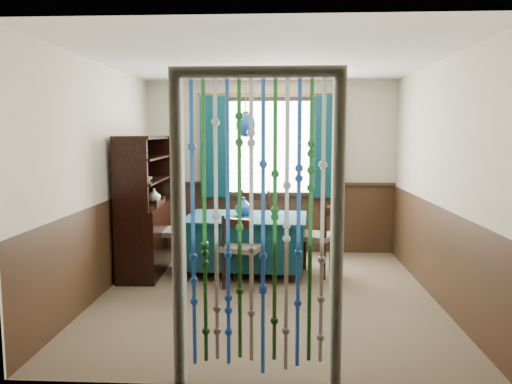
# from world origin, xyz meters

# --- Properties ---
(floor) EXTENTS (4.00, 4.00, 0.00)m
(floor) POSITION_xyz_m (0.00, 0.00, 0.00)
(floor) COLOR brown
(floor) RESTS_ON ground
(ceiling) EXTENTS (4.00, 4.00, 0.00)m
(ceiling) POSITION_xyz_m (0.00, 0.00, 2.50)
(ceiling) COLOR silver
(ceiling) RESTS_ON ground
(wall_back) EXTENTS (3.60, 0.00, 3.60)m
(wall_back) POSITION_xyz_m (0.00, 2.00, 1.25)
(wall_back) COLOR beige
(wall_back) RESTS_ON ground
(wall_front) EXTENTS (3.60, 0.00, 3.60)m
(wall_front) POSITION_xyz_m (0.00, -2.00, 1.25)
(wall_front) COLOR beige
(wall_front) RESTS_ON ground
(wall_left) EXTENTS (0.00, 4.00, 4.00)m
(wall_left) POSITION_xyz_m (-1.80, 0.00, 1.25)
(wall_left) COLOR beige
(wall_left) RESTS_ON ground
(wall_right) EXTENTS (0.00, 4.00, 4.00)m
(wall_right) POSITION_xyz_m (1.80, 0.00, 1.25)
(wall_right) COLOR beige
(wall_right) RESTS_ON ground
(wainscot_back) EXTENTS (3.60, 0.00, 3.60)m
(wainscot_back) POSITION_xyz_m (0.00, 1.99, 0.50)
(wainscot_back) COLOR #372315
(wainscot_back) RESTS_ON ground
(wainscot_front) EXTENTS (3.60, 0.00, 3.60)m
(wainscot_front) POSITION_xyz_m (0.00, -1.99, 0.50)
(wainscot_front) COLOR #372315
(wainscot_front) RESTS_ON ground
(wainscot_left) EXTENTS (0.00, 4.00, 4.00)m
(wainscot_left) POSITION_xyz_m (-1.79, 0.00, 0.50)
(wainscot_left) COLOR #372315
(wainscot_left) RESTS_ON ground
(wainscot_right) EXTENTS (0.00, 4.00, 4.00)m
(wainscot_right) POSITION_xyz_m (1.79, 0.00, 0.50)
(wainscot_right) COLOR #372315
(wainscot_right) RESTS_ON ground
(window) EXTENTS (1.32, 0.12, 1.42)m
(window) POSITION_xyz_m (0.00, 1.95, 1.55)
(window) COLOR black
(window) RESTS_ON wall_back
(doorway) EXTENTS (1.16, 0.12, 2.18)m
(doorway) POSITION_xyz_m (0.00, -1.94, 1.05)
(doorway) COLOR silver
(doorway) RESTS_ON ground
(dining_table) EXTENTS (1.55, 1.12, 0.72)m
(dining_table) POSITION_xyz_m (-0.28, 0.85, 0.42)
(dining_table) COLOR #0B3038
(dining_table) RESTS_ON floor
(chair_near) EXTENTS (0.51, 0.50, 0.84)m
(chair_near) POSITION_xyz_m (-0.28, 0.23, 0.45)
(chair_near) COLOR black
(chair_near) RESTS_ON floor
(chair_far) EXTENTS (0.55, 0.54, 0.95)m
(chair_far) POSITION_xyz_m (-0.25, 1.55, 0.50)
(chair_far) COLOR black
(chair_far) RESTS_ON floor
(chair_left) EXTENTS (0.44, 0.46, 0.93)m
(chair_left) POSITION_xyz_m (-1.22, 0.91, 0.49)
(chair_left) COLOR black
(chair_left) RESTS_ON floor
(chair_right) EXTENTS (0.54, 0.55, 0.89)m
(chair_right) POSITION_xyz_m (0.60, 0.81, 0.47)
(chair_right) COLOR black
(chair_right) RESTS_ON floor
(sideboard) EXTENTS (0.51, 1.33, 1.72)m
(sideboard) POSITION_xyz_m (-1.55, 0.85, 0.60)
(sideboard) COLOR black
(sideboard) RESTS_ON floor
(pendant_lamp) EXTENTS (0.24, 0.24, 0.80)m
(pendant_lamp) POSITION_xyz_m (-0.28, 0.85, 1.85)
(pendant_lamp) COLOR olive
(pendant_lamp) RESTS_ON ceiling
(vase_table) EXTENTS (0.25, 0.25, 0.21)m
(vase_table) POSITION_xyz_m (-0.31, 0.94, 0.82)
(vase_table) COLOR #16459C
(vase_table) RESTS_ON dining_table
(bowl_shelf) EXTENTS (0.27, 0.27, 0.06)m
(bowl_shelf) POSITION_xyz_m (-1.49, 0.62, 1.20)
(bowl_shelf) COLOR beige
(bowl_shelf) RESTS_ON sideboard
(vase_sideboard) EXTENTS (0.23, 0.23, 0.20)m
(vase_sideboard) POSITION_xyz_m (-1.49, 1.07, 0.96)
(vase_sideboard) COLOR beige
(vase_sideboard) RESTS_ON sideboard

